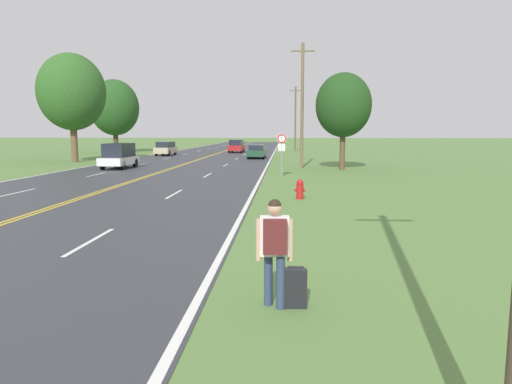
{
  "coord_description": "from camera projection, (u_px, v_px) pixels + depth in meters",
  "views": [
    {
      "loc": [
        8.69,
        -3.71,
        2.83
      ],
      "look_at": [
        7.87,
        9.37,
        1.09
      ],
      "focal_mm": 32.0,
      "sensor_mm": 36.0,
      "label": 1
    }
  ],
  "objects": [
    {
      "name": "tree_left_verge",
      "position": [
        343.0,
        105.0,
        33.31
      ],
      "size": [
        4.07,
        4.07,
        7.08
      ],
      "color": "brown",
      "rests_on": "ground"
    },
    {
      "name": "fire_hydrant",
      "position": [
        300.0,
        189.0,
        19.16
      ],
      "size": [
        0.47,
        0.31,
        0.84
      ],
      "color": "red",
      "rests_on": "ground"
    },
    {
      "name": "car_red_van_receding",
      "position": [
        237.0,
        146.0,
        61.59
      ],
      "size": [
        1.95,
        4.29,
        1.74
      ],
      "rotation": [
        0.0,
        0.0,
        -1.6
      ],
      "color": "black",
      "rests_on": "ground"
    },
    {
      "name": "tree_behind_sign",
      "position": [
        72.0,
        92.0,
        41.91
      ],
      "size": [
        6.1,
        6.1,
        9.94
      ],
      "color": "brown",
      "rests_on": "ground"
    },
    {
      "name": "suitcase",
      "position": [
        295.0,
        288.0,
        7.34
      ],
      "size": [
        0.37,
        0.18,
        0.69
      ],
      "rotation": [
        0.0,
        0.0,
        1.62
      ],
      "color": "black",
      "rests_on": "ground"
    },
    {
      "name": "car_dark_green_sedan_mid_near",
      "position": [
        257.0,
        151.0,
        48.49
      ],
      "size": [
        1.78,
        4.82,
        1.41
      ],
      "rotation": [
        0.0,
        0.0,
        -1.57
      ],
      "color": "black",
      "rests_on": "ground"
    },
    {
      "name": "tree_mid_treeline",
      "position": [
        115.0,
        108.0,
        61.7
      ],
      "size": [
        6.52,
        6.52,
        9.8
      ],
      "color": "#473828",
      "rests_on": "ground"
    },
    {
      "name": "utility_pole_midground",
      "position": [
        302.0,
        104.0,
        34.81
      ],
      "size": [
        1.8,
        0.24,
        9.44
      ],
      "color": "brown",
      "rests_on": "ground"
    },
    {
      "name": "car_white_van_approaching",
      "position": [
        119.0,
        155.0,
        34.95
      ],
      "size": [
        1.87,
        4.21,
        1.94
      ],
      "rotation": [
        0.0,
        0.0,
        1.55
      ],
      "color": "black",
      "rests_on": "ground"
    },
    {
      "name": "car_champagne_hatchback_mid_far",
      "position": [
        166.0,
        148.0,
        54.08
      ],
      "size": [
        1.87,
        4.25,
        1.63
      ],
      "rotation": [
        0.0,
        0.0,
        1.53
      ],
      "color": "black",
      "rests_on": "ground"
    },
    {
      "name": "traffic_sign",
      "position": [
        282.0,
        144.0,
        28.26
      ],
      "size": [
        0.6,
        0.1,
        2.7
      ],
      "color": "gray",
      "rests_on": "ground"
    },
    {
      "name": "hitchhiker_person",
      "position": [
        275.0,
        242.0,
        7.24
      ],
      "size": [
        0.6,
        0.43,
        1.77
      ],
      "rotation": [
        0.0,
        0.0,
        1.62
      ],
      "color": "navy",
      "rests_on": "ground"
    },
    {
      "name": "utility_pole_far",
      "position": [
        295.0,
        118.0,
        66.83
      ],
      "size": [
        1.8,
        0.24,
        9.33
      ],
      "color": "brown",
      "rests_on": "ground"
    }
  ]
}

